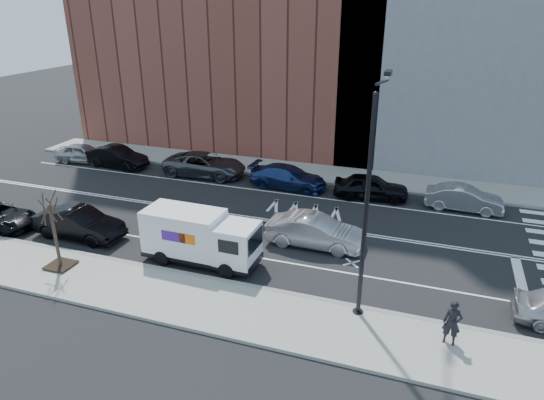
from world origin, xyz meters
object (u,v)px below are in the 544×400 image
Objects in this scene: fedex_van at (200,237)px; driving_sedan at (315,231)px; far_parked_a at (83,153)px; far_parked_b at (117,157)px; pedestrian at (452,323)px.

driving_sedan is (4.79, 3.46, -0.55)m from fedex_van.
driving_sedan is (20.61, -7.62, 0.08)m from far_parked_a.
driving_sedan is at bearing -107.80° from far_parked_b.
pedestrian is (24.11, -13.58, 0.25)m from far_parked_b.
far_parked_a is 3.20m from far_parked_b.
fedex_van is at bearing 126.26° from driving_sedan.
driving_sedan reaches higher than far_parked_b.
pedestrian reaches higher than far_parked_b.
far_parked_b is 2.69× the size of pedestrian.
far_parked_b reaches higher than far_parked_a.
fedex_van is 1.32× the size of far_parked_a.
far_parked_b is 27.67m from pedestrian.
fedex_van is 16.73m from far_parked_b.
pedestrian is at bearing -113.82° from far_parked_b.
far_parked_a is at bearing 93.83° from far_parked_b.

